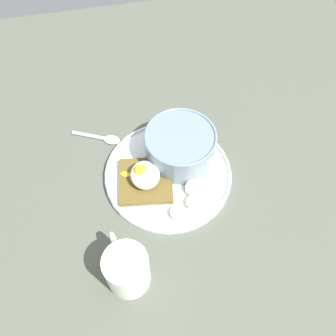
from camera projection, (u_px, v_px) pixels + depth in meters
ground_plane at (168, 178)px, 78.14cm from camera, size 120.00×120.00×2.00cm
plate at (168, 174)px, 76.62cm from camera, size 25.96×25.96×1.60cm
oatmeal_bowl at (180, 146)px, 75.73cm from camera, size 14.49×14.49×7.10cm
toast_slice at (146, 181)px, 74.58cm from camera, size 11.87×11.87×1.36cm
poached_egg at (144, 174)px, 72.54cm from camera, size 6.30×7.83×4.11cm
banana_slice_front at (178, 213)px, 70.93cm from camera, size 4.69×4.66×1.54cm
banana_slice_left at (194, 189)px, 73.66cm from camera, size 4.36×4.42×1.60cm
banana_slice_back at (195, 203)px, 71.95cm from camera, size 4.16×4.26×1.83cm
coffee_mug at (127, 269)px, 62.12cm from camera, size 10.90×7.52×9.11cm
spoon at (102, 138)px, 82.04cm from camera, size 6.01×10.58×0.80cm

